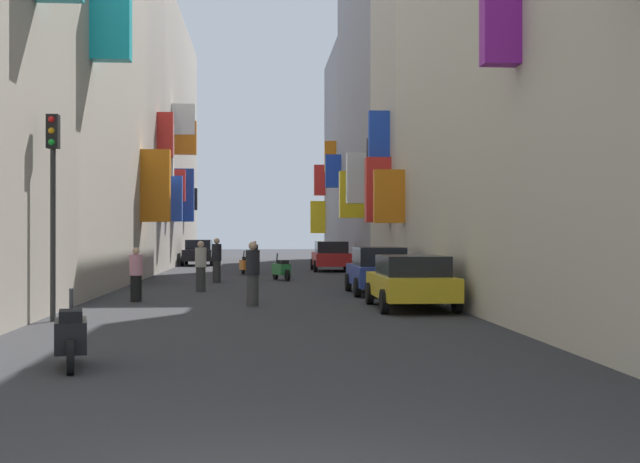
{
  "coord_description": "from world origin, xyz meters",
  "views": [
    {
      "loc": [
        -0.05,
        -5.8,
        1.94
      ],
      "look_at": [
        2.33,
        27.46,
        2.03
      ],
      "focal_mm": 46.97,
      "sensor_mm": 36.0,
      "label": 1
    }
  ],
  "objects_px": {
    "scooter_blue": "(363,274)",
    "pedestrian_mid_street": "(217,260)",
    "parked_car_red": "(331,256)",
    "scooter_orange": "(246,265)",
    "parked_car_black": "(199,252)",
    "parked_car_yellow": "(411,280)",
    "scooter_black": "(71,336)",
    "traffic_light_near_corner": "(53,181)",
    "pedestrian_far_away": "(136,275)",
    "pedestrian_crossing": "(201,266)",
    "pedestrian_near_right": "(253,274)",
    "parked_car_blue": "(378,270)",
    "pedestrian_near_left": "(255,255)",
    "scooter_green": "(281,269)"
  },
  "relations": [
    {
      "from": "parked_car_red",
      "to": "parked_car_yellow",
      "type": "height_order",
      "value": "parked_car_red"
    },
    {
      "from": "parked_car_blue",
      "to": "pedestrian_near_right",
      "type": "relative_size",
      "value": 2.34
    },
    {
      "from": "parked_car_black",
      "to": "scooter_green",
      "type": "bearing_deg",
      "value": -74.71
    },
    {
      "from": "parked_car_blue",
      "to": "scooter_orange",
      "type": "bearing_deg",
      "value": 108.72
    },
    {
      "from": "parked_car_blue",
      "to": "traffic_light_near_corner",
      "type": "relative_size",
      "value": 0.88
    },
    {
      "from": "pedestrian_near_left",
      "to": "pedestrian_mid_street",
      "type": "relative_size",
      "value": 0.87
    },
    {
      "from": "pedestrian_near_right",
      "to": "pedestrian_mid_street",
      "type": "height_order",
      "value": "pedestrian_mid_street"
    },
    {
      "from": "pedestrian_crossing",
      "to": "pedestrian_far_away",
      "type": "relative_size",
      "value": 1.1
    },
    {
      "from": "parked_car_red",
      "to": "parked_car_yellow",
      "type": "distance_m",
      "value": 21.98
    },
    {
      "from": "scooter_green",
      "to": "traffic_light_near_corner",
      "type": "height_order",
      "value": "traffic_light_near_corner"
    },
    {
      "from": "pedestrian_crossing",
      "to": "traffic_light_near_corner",
      "type": "xyz_separation_m",
      "value": [
        -2.58,
        -9.42,
        2.25
      ]
    },
    {
      "from": "parked_car_yellow",
      "to": "scooter_black",
      "type": "relative_size",
      "value": 2.37
    },
    {
      "from": "scooter_black",
      "to": "pedestrian_near_left",
      "type": "bearing_deg",
      "value": 85.98
    },
    {
      "from": "parked_car_blue",
      "to": "pedestrian_far_away",
      "type": "distance_m",
      "value": 7.74
    },
    {
      "from": "scooter_blue",
      "to": "pedestrian_mid_street",
      "type": "relative_size",
      "value": 0.99
    },
    {
      "from": "scooter_blue",
      "to": "scooter_orange",
      "type": "distance_m",
      "value": 10.58
    },
    {
      "from": "scooter_blue",
      "to": "scooter_black",
      "type": "height_order",
      "value": "same"
    },
    {
      "from": "pedestrian_crossing",
      "to": "parked_car_red",
      "type": "bearing_deg",
      "value": 69.42
    },
    {
      "from": "pedestrian_near_right",
      "to": "parked_car_black",
      "type": "bearing_deg",
      "value": 96.96
    },
    {
      "from": "scooter_orange",
      "to": "pedestrian_far_away",
      "type": "bearing_deg",
      "value": -100.31
    },
    {
      "from": "parked_car_black",
      "to": "pedestrian_mid_street",
      "type": "distance_m",
      "value": 18.57
    },
    {
      "from": "pedestrian_far_away",
      "to": "parked_car_black",
      "type": "bearing_deg",
      "value": 90.49
    },
    {
      "from": "scooter_black",
      "to": "pedestrian_far_away",
      "type": "xyz_separation_m",
      "value": [
        -0.8,
        11.87,
        0.31
      ]
    },
    {
      "from": "parked_car_blue",
      "to": "scooter_orange",
      "type": "height_order",
      "value": "parked_car_blue"
    },
    {
      "from": "parked_car_red",
      "to": "scooter_orange",
      "type": "bearing_deg",
      "value": -141.64
    },
    {
      "from": "scooter_blue",
      "to": "parked_car_black",
      "type": "bearing_deg",
      "value": 109.17
    },
    {
      "from": "scooter_blue",
      "to": "scooter_black",
      "type": "bearing_deg",
      "value": -109.79
    },
    {
      "from": "scooter_orange",
      "to": "traffic_light_near_corner",
      "type": "height_order",
      "value": "traffic_light_near_corner"
    },
    {
      "from": "scooter_blue",
      "to": "scooter_black",
      "type": "xyz_separation_m",
      "value": [
        -6.46,
        -17.96,
        -0.0
      ]
    },
    {
      "from": "parked_car_yellow",
      "to": "pedestrian_crossing",
      "type": "height_order",
      "value": "pedestrian_crossing"
    },
    {
      "from": "pedestrian_mid_street",
      "to": "traffic_light_near_corner",
      "type": "bearing_deg",
      "value": -101.06
    },
    {
      "from": "parked_car_red",
      "to": "pedestrian_mid_street",
      "type": "xyz_separation_m",
      "value": [
        -5.4,
        -9.94,
        0.09
      ]
    },
    {
      "from": "parked_car_blue",
      "to": "parked_car_yellow",
      "type": "bearing_deg",
      "value": -88.88
    },
    {
      "from": "parked_car_blue",
      "to": "parked_car_yellow",
      "type": "height_order",
      "value": "parked_car_blue"
    },
    {
      "from": "parked_car_red",
      "to": "pedestrian_far_away",
      "type": "bearing_deg",
      "value": -110.65
    },
    {
      "from": "parked_car_black",
      "to": "scooter_black",
      "type": "xyz_separation_m",
      "value": [
        1.04,
        -39.54,
        -0.35
      ]
    },
    {
      "from": "scooter_green",
      "to": "pedestrian_far_away",
      "type": "xyz_separation_m",
      "value": [
        -4.42,
        -10.63,
        0.31
      ]
    },
    {
      "from": "pedestrian_crossing",
      "to": "scooter_black",
      "type": "bearing_deg",
      "value": -92.68
    },
    {
      "from": "parked_car_black",
      "to": "pedestrian_far_away",
      "type": "height_order",
      "value": "parked_car_black"
    },
    {
      "from": "pedestrian_near_right",
      "to": "pedestrian_far_away",
      "type": "xyz_separation_m",
      "value": [
        -3.34,
        1.63,
        -0.1
      ]
    },
    {
      "from": "pedestrian_crossing",
      "to": "pedestrian_near_right",
      "type": "relative_size",
      "value": 0.98
    },
    {
      "from": "parked_car_black",
      "to": "pedestrian_near_left",
      "type": "bearing_deg",
      "value": -55.5
    },
    {
      "from": "scooter_blue",
      "to": "parked_car_yellow",
      "type": "bearing_deg",
      "value": -88.92
    },
    {
      "from": "scooter_orange",
      "to": "pedestrian_near_left",
      "type": "height_order",
      "value": "pedestrian_near_left"
    },
    {
      "from": "parked_car_blue",
      "to": "scooter_orange",
      "type": "xyz_separation_m",
      "value": [
        -4.48,
        13.21,
        -0.32
      ]
    },
    {
      "from": "pedestrian_near_right",
      "to": "pedestrian_mid_street",
      "type": "bearing_deg",
      "value": 98.0
    },
    {
      "from": "parked_car_black",
      "to": "scooter_blue",
      "type": "height_order",
      "value": "parked_car_black"
    },
    {
      "from": "pedestrian_mid_street",
      "to": "scooter_green",
      "type": "bearing_deg",
      "value": 28.55
    },
    {
      "from": "parked_car_red",
      "to": "pedestrian_crossing",
      "type": "distance_m",
      "value": 16.13
    },
    {
      "from": "traffic_light_near_corner",
      "to": "parked_car_yellow",
      "type": "bearing_deg",
      "value": 16.73
    }
  ]
}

